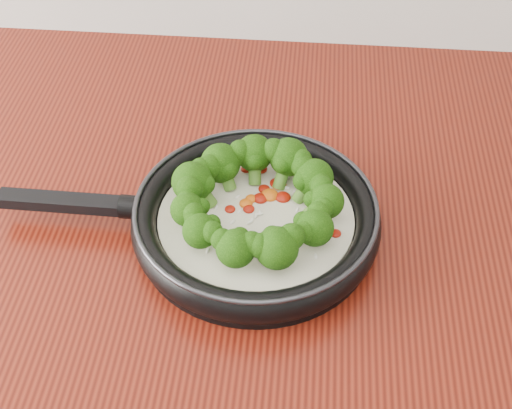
{
  "coord_description": "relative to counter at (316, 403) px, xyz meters",
  "views": [
    {
      "loc": [
        -0.04,
        0.47,
        1.52
      ],
      "look_at": [
        -0.1,
        1.05,
        0.95
      ],
      "focal_mm": 50.18,
      "sensor_mm": 36.0,
      "label": 1
    }
  ],
  "objects": [
    {
      "name": "counter",
      "position": [
        0.0,
        0.0,
        0.0
      ],
      "size": [
        1.6,
        0.8,
        0.9
      ],
      "primitive_type": "cube",
      "color": "#3E0C07",
      "rests_on": "ground"
    },
    {
      "name": "skillet",
      "position": [
        -0.1,
        -0.04,
        0.48
      ],
      "size": [
        0.46,
        0.3,
        0.09
      ],
      "color": "black",
      "rests_on": "counter"
    }
  ]
}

